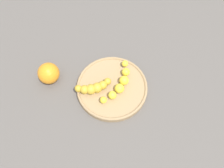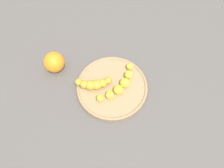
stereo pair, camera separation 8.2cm
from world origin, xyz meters
The scene contains 5 objects.
ground_plane centered at (0.00, 0.00, 0.00)m, with size 2.40×2.40×0.00m, color #56514C.
fruit_bowl centered at (0.00, 0.00, 0.01)m, with size 0.25×0.25×0.02m.
banana_yellow centered at (0.02, 0.01, 0.04)m, with size 0.08×0.18×0.03m.
banana_spotted centered at (-0.06, -0.03, 0.04)m, with size 0.11×0.08×0.04m.
orange_fruit centered at (-0.22, -0.02, 0.04)m, with size 0.08×0.08×0.08m, color orange.
Camera 2 is at (0.18, -0.34, 0.77)m, focal length 38.94 mm.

